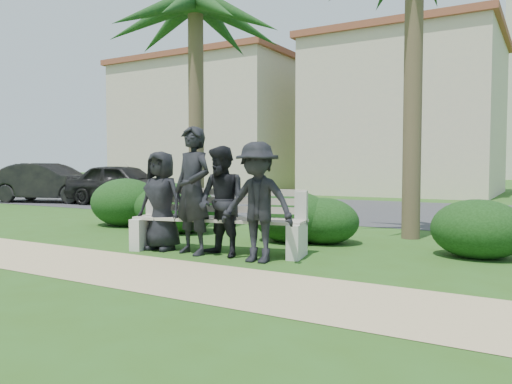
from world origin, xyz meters
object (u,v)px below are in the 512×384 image
Objects in this scene: park_bench at (218,225)px; palm_left at (195,6)px; man_a at (161,201)px; man_d at (257,202)px; car_b at (50,183)px; man_b at (193,191)px; street_lamp at (197,130)px; man_c at (222,201)px; car_a at (124,184)px.

palm_left is (-2.10, 2.22, 4.19)m from park_bench.
man_d is at bearing -6.48° from man_a.
man_a is 0.36× the size of car_b.
park_bench is 0.65× the size of car_b.
man_b reaches higher than man_a.
man_a is 0.94× the size of man_d.
street_lamp is 0.77× the size of palm_left.
street_lamp is 2.27× the size of man_b.
man_c reaches higher than car_a.
man_d is at bearing -132.59° from car_a.
man_d is at bearing -40.77° from palm_left.
street_lamp is at bearing 7.52° from car_a.
man_c is 5.12m from palm_left.
palm_left is (7.56, -9.97, 1.66)m from street_lamp.
man_c is at bearing -135.16° from car_b.
street_lamp is 1.05× the size of car_a.
man_a is 11.82m from car_b.
man_a is at bearing -138.37° from car_a.
man_d reaches higher than car_b.
man_a is at bearing -54.86° from street_lamp.
car_b is at bearing 141.51° from park_bench.
man_a is at bearing -64.07° from palm_left.
car_a is 0.96× the size of car_b.
palm_left is at bearing 134.44° from man_d.
man_c reaches higher than car_b.
man_d is 13.46m from car_b.
man_c is (0.48, 0.05, -0.15)m from man_b.
man_c is (9.91, -12.46, -2.15)m from street_lamp.
park_bench is (9.66, -12.19, -2.52)m from street_lamp.
man_a is at bearing -175.69° from park_bench.
palm_left is at bearing 147.29° from man_c.
street_lamp is 15.39m from man_a.
man_c is at bearing -46.61° from palm_left.
man_a reaches higher than car_a.
palm_left is 1.37× the size of car_a.
street_lamp is at bearing 127.16° from palm_left.
car_b reaches higher than car_a.
man_c is (1.14, -0.00, 0.03)m from man_a.
park_bench is 10.02m from car_a.
palm_left is 8.04m from car_a.
car_a is at bearing 147.59° from palm_left.
palm_left is 1.31× the size of car_b.
man_b is 1.18× the size of man_c.
park_bench is at bearing 146.63° from man_c.
street_lamp is 1.01× the size of car_b.
car_b is (-9.11, 3.28, -3.91)m from palm_left.
car_b is at bearing 147.59° from man_a.
palm_left is at bearing -52.84° from street_lamp.
man_b is at bearing 172.85° from man_d.
car_b is (-1.55, -6.69, -2.25)m from street_lamp.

